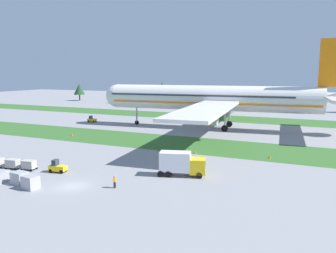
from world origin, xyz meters
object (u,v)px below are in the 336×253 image
(airliner, at_px, (219,98))
(cargo_dolly_second, at_px, (13,163))
(pushback_tractor, at_px, (92,120))
(taxiway_marker_1, at_px, (72,134))
(taxiway_marker_0, at_px, (270,156))
(ground_crew_marshaller, at_px, (115,181))
(uld_container_2, at_px, (20,178))
(uld_container_3, at_px, (31,182))
(uld_container_1, at_px, (0,176))
(baggage_tug, at_px, (57,167))
(cargo_dolly_lead, at_px, (29,164))
(taxiway_marker_2, at_px, (195,152))
(catering_truck, at_px, (181,163))

(airliner, xyz_separation_m, cargo_dolly_second, (-19.09, -51.13, -7.37))
(airliner, relative_size, pushback_tractor, 30.49)
(taxiway_marker_1, bearing_deg, taxiway_marker_0, -3.68)
(ground_crew_marshaller, xyz_separation_m, uld_container_2, (-12.85, -3.87, -0.11))
(uld_container_2, relative_size, uld_container_3, 1.00)
(taxiway_marker_0, bearing_deg, cargo_dolly_second, -146.92)
(uld_container_1, distance_m, taxiway_marker_0, 43.67)
(cargo_dolly_second, relative_size, uld_container_2, 1.21)
(baggage_tug, bearing_deg, ground_crew_marshaller, 68.06)
(ground_crew_marshaller, bearing_deg, airliner, -172.54)
(cargo_dolly_lead, bearing_deg, pushback_tractor, -164.11)
(cargo_dolly_second, bearing_deg, taxiway_marker_1, -168.97)
(cargo_dolly_lead, distance_m, uld_container_2, 6.85)
(airliner, bearing_deg, taxiway_marker_1, 124.35)
(cargo_dolly_second, relative_size, taxiway_marker_2, 4.60)
(catering_truck, relative_size, uld_container_3, 3.66)
(airliner, relative_size, uld_container_1, 41.37)
(baggage_tug, bearing_deg, airliner, 157.22)
(taxiway_marker_2, bearing_deg, taxiway_marker_1, 171.43)
(catering_truck, height_order, ground_crew_marshaller, catering_truck)
(taxiway_marker_1, height_order, taxiway_marker_2, taxiway_marker_1)
(uld_container_2, bearing_deg, cargo_dolly_lead, 126.23)
(taxiway_marker_1, bearing_deg, taxiway_marker_2, -8.57)
(cargo_dolly_second, relative_size, taxiway_marker_0, 3.70)
(cargo_dolly_second, distance_m, uld_container_3, 11.50)
(cargo_dolly_lead, height_order, catering_truck, catering_truck)
(uld_container_2, height_order, taxiway_marker_0, uld_container_2)
(pushback_tractor, bearing_deg, ground_crew_marshaller, 33.71)
(uld_container_1, bearing_deg, taxiway_marker_2, 54.33)
(baggage_tug, relative_size, cargo_dolly_lead, 1.15)
(uld_container_1, distance_m, taxiway_marker_2, 33.21)
(baggage_tug, height_order, cargo_dolly_lead, baggage_tug)
(taxiway_marker_2, bearing_deg, ground_crew_marshaller, -98.03)
(cargo_dolly_second, height_order, taxiway_marker_1, cargo_dolly_second)
(ground_crew_marshaller, relative_size, uld_container_3, 0.87)
(uld_container_1, bearing_deg, catering_truck, 30.00)
(cargo_dolly_lead, relative_size, catering_truck, 0.33)
(ground_crew_marshaller, relative_size, taxiway_marker_2, 3.30)
(uld_container_2, bearing_deg, uld_container_3, -17.23)
(cargo_dolly_lead, relative_size, uld_container_3, 1.21)
(uld_container_2, relative_size, taxiway_marker_0, 3.05)
(cargo_dolly_second, bearing_deg, taxiway_marker_0, 113.08)
(pushback_tractor, relative_size, taxiway_marker_2, 5.14)
(cargo_dolly_lead, relative_size, taxiway_marker_1, 3.65)
(baggage_tug, distance_m, catering_truck, 19.02)
(baggage_tug, xyz_separation_m, cargo_dolly_second, (-7.80, -1.38, 0.10))
(baggage_tug, relative_size, ground_crew_marshaller, 1.60)
(cargo_dolly_lead, relative_size, pushback_tractor, 0.89)
(pushback_tractor, height_order, uld_container_2, pushback_tractor)
(catering_truck, bearing_deg, airliner, 172.39)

